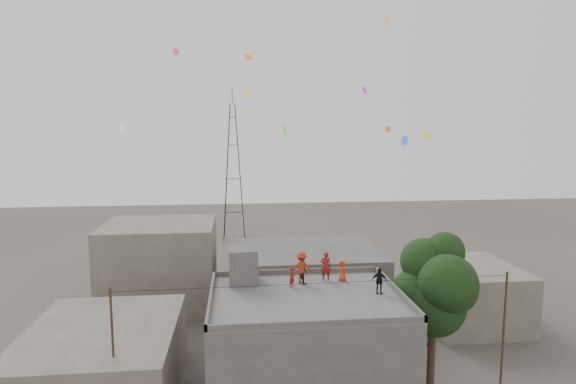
# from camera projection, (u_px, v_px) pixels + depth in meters

# --- Properties ---
(main_building) EXTENTS (10.00, 8.00, 6.10)m
(main_building) POSITION_uv_depth(u_px,v_px,m) (305.00, 351.00, 25.58)
(main_building) COLOR #4A4745
(main_building) RESTS_ON ground
(parapet) EXTENTS (10.00, 8.00, 0.30)m
(parapet) POSITION_uv_depth(u_px,v_px,m) (306.00, 293.00, 25.16)
(parapet) COLOR #4A4745
(parapet) RESTS_ON main_building
(stair_head_box) EXTENTS (1.60, 1.80, 2.00)m
(stair_head_box) POSITION_uv_depth(u_px,v_px,m) (244.00, 265.00, 27.27)
(stair_head_box) COLOR #4A4745
(stair_head_box) RESTS_ON main_building
(neighbor_west) EXTENTS (8.00, 10.00, 4.00)m
(neighbor_west) POSITION_uv_depth(u_px,v_px,m) (103.00, 362.00, 26.55)
(neighbor_west) COLOR #5D574A
(neighbor_west) RESTS_ON ground
(neighbor_north) EXTENTS (12.00, 9.00, 5.00)m
(neighbor_north) POSITION_uv_depth(u_px,v_px,m) (305.00, 279.00, 39.66)
(neighbor_north) COLOR #4A4745
(neighbor_north) RESTS_ON ground
(neighbor_northwest) EXTENTS (9.00, 8.00, 7.00)m
(neighbor_northwest) POSITION_uv_depth(u_px,v_px,m) (160.00, 264.00, 40.25)
(neighbor_northwest) COLOR #5D574A
(neighbor_northwest) RESTS_ON ground
(neighbor_east) EXTENTS (7.00, 8.00, 4.40)m
(neighbor_east) POSITION_uv_depth(u_px,v_px,m) (467.00, 293.00, 37.01)
(neighbor_east) COLOR #5D574A
(neighbor_east) RESTS_ON ground
(tree) EXTENTS (4.90, 4.60, 9.10)m
(tree) POSITION_uv_depth(u_px,v_px,m) (436.00, 288.00, 26.53)
(tree) COLOR black
(tree) RESTS_ON ground
(utility_line) EXTENTS (20.12, 0.62, 7.40)m
(utility_line) POSITION_uv_depth(u_px,v_px,m) (319.00, 348.00, 24.30)
(utility_line) COLOR black
(utility_line) RESTS_ON ground
(transmission_tower) EXTENTS (2.97, 2.97, 20.01)m
(transmission_tower) POSITION_uv_depth(u_px,v_px,m) (233.00, 172.00, 63.79)
(transmission_tower) COLOR black
(transmission_tower) RESTS_ON ground
(person_red_adult) EXTENTS (0.65, 0.46, 1.67)m
(person_red_adult) POSITION_uv_depth(u_px,v_px,m) (326.00, 266.00, 27.73)
(person_red_adult) COLOR maroon
(person_red_adult) RESTS_ON main_building
(person_orange_child) EXTENTS (0.66, 0.69, 1.20)m
(person_orange_child) POSITION_uv_depth(u_px,v_px,m) (342.00, 271.00, 27.66)
(person_orange_child) COLOR #C33E16
(person_orange_child) RESTS_ON main_building
(person_dark_child) EXTENTS (0.77, 0.80, 1.30)m
(person_dark_child) POSITION_uv_depth(u_px,v_px,m) (302.00, 272.00, 27.24)
(person_dark_child) COLOR black
(person_dark_child) RESTS_ON main_building
(person_dark_adult) EXTENTS (0.86, 0.45, 1.40)m
(person_dark_adult) POSITION_uv_depth(u_px,v_px,m) (379.00, 281.00, 25.51)
(person_dark_adult) COLOR black
(person_dark_adult) RESTS_ON main_building
(person_orange_adult) EXTENTS (1.17, 0.68, 1.80)m
(person_orange_adult) POSITION_uv_depth(u_px,v_px,m) (301.00, 268.00, 27.18)
(person_orange_adult) COLOR #9B2D11
(person_orange_adult) RESTS_ON main_building
(person_red_child) EXTENTS (0.48, 0.51, 1.17)m
(person_red_child) POSITION_uv_depth(u_px,v_px,m) (292.00, 277.00, 26.53)
(person_red_child) COLOR maroon
(person_red_child) RESTS_ON main_building
(kites) EXTENTS (19.63, 18.70, 10.36)m
(kites) POSITION_uv_depth(u_px,v_px,m) (299.00, 105.00, 31.05)
(kites) COLOR orange
(kites) RESTS_ON ground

